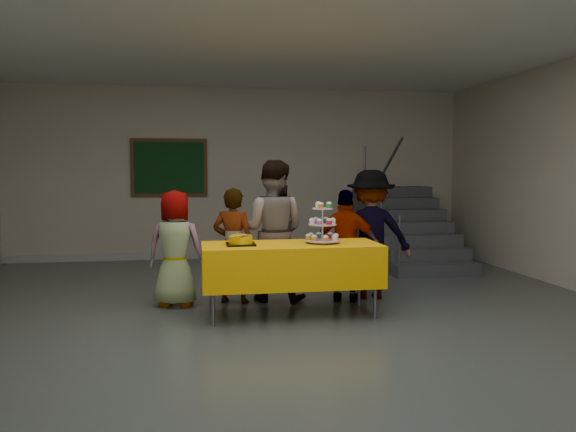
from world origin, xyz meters
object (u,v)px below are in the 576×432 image
Objects in this scene: bear_cake at (241,239)px; schoolchild_c at (272,231)px; schoolchild_d at (346,246)px; schoolchild_e at (371,234)px; staircase at (402,233)px; schoolchild_a at (175,248)px; noticeboard at (169,168)px; bake_table at (291,264)px; cupcake_stand at (322,228)px; schoolchild_b at (233,246)px.

bear_cake is 0.21× the size of schoolchild_c.
schoolchild_d is (1.28, 0.52, -0.17)m from bear_cake.
schoolchild_c reaches higher than schoolchild_e.
schoolchild_a is at bearing -144.73° from staircase.
schoolchild_a reaches higher than bear_cake.
noticeboard reaches higher than staircase.
noticeboard is (-1.43, 4.10, 1.04)m from bake_table.
schoolchild_e is (1.09, 0.67, 0.22)m from bake_table.
schoolchild_e is at bearing -164.84° from schoolchild_a.
schoolchild_e is 2.97m from staircase.
bear_cake is 0.86m from schoolchild_c.
schoolchild_e is (0.35, 0.16, 0.11)m from schoolchild_d.
bear_cake is 1.77m from schoolchild_e.
schoolchild_b is at bearing 143.10° from cupcake_stand.
bake_table is 0.79m from schoolchild_c.
schoolchild_d reaches higher than cupcake_stand.
schoolchild_a is (-1.57, 0.63, -0.27)m from cupcake_stand.
schoolchild_c is at bearing 97.72° from bake_table.
schoolchild_b reaches higher than bear_cake.
bake_table is 0.91m from schoolchild_d.
schoolchild_b is at bearing -75.90° from noticeboard.
bear_cake is 4.28m from noticeboard.
noticeboard reaches higher than schoolchild_e.
schoolchild_b is 1.66m from schoolchild_e.
staircase is at bearing -118.99° from schoolchild_b.
schoolchild_a is at bearing -86.75° from noticeboard.
schoolchild_c is at bearing -135.81° from staircase.
schoolchild_e is at bearing 41.64° from cupcake_stand.
schoolchild_e is at bearing -133.58° from schoolchild_d.
schoolchild_d is at bearing -58.86° from noticeboard.
schoolchild_b reaches higher than schoolchild_d.
bake_table is 1.21× the size of schoolchild_e.
schoolchild_b is at bearing 92.48° from bear_cake.
schoolchild_a is 0.85× the size of schoolchild_e.
cupcake_stand is 0.34× the size of schoolchild_a.
schoolchild_e is (2.32, 0.04, 0.11)m from schoolchild_a.
noticeboard is (-0.20, 3.47, 0.94)m from schoolchild_a.
schoolchild_e is at bearing -159.46° from schoolchild_b.
staircase is 4.17m from noticeboard.
noticeboard reaches higher than bake_table.
bear_cake is (-0.54, -0.01, 0.27)m from bake_table.
noticeboard is (-0.89, 4.11, 0.77)m from bear_cake.
schoolchild_d is at bearing 21.95° from bear_cake.
cupcake_stand is 0.86m from schoolchild_c.
cupcake_stand is 0.34× the size of noticeboard.
bear_cake is 0.15× the size of staircase.
schoolchild_a is 4.57m from staircase.
schoolchild_a is at bearing 17.96° from schoolchild_d.
noticeboard is (-3.93, 0.84, 1.11)m from staircase.
schoolchild_c is 1.07× the size of schoolchild_e.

